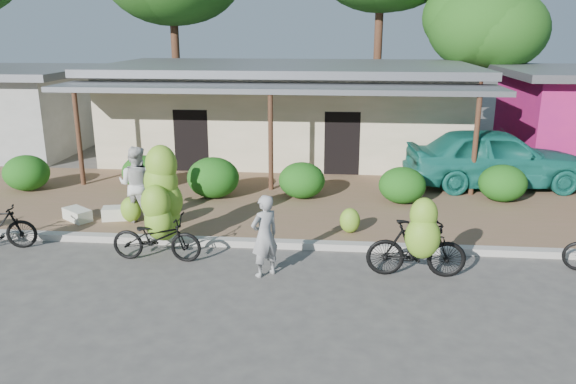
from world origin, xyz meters
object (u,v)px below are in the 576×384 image
Objects in this scene: tree_near_right at (479,22)px; bike_right at (418,244)px; bike_center at (160,213)px; sack_near at (121,213)px; teal_van at (495,158)px; vendor at (265,236)px; bystander at (137,184)px; sack_far at (77,215)px.

bike_right is at bearing -105.52° from tree_near_right.
bike_center is 5.20m from bike_right.
sack_near is at bearing -132.86° from tree_near_right.
sack_near is at bearing 106.37° from teal_van.
bike_right is at bearing -97.06° from bike_center.
tree_near_right is 4.05× the size of vendor.
sack_near is at bearing -5.46° from bystander.
tree_near_right is at bearing 47.14° from sack_near.
vendor is at bearing 132.68° from teal_van.
bike_right is at bearing -17.00° from sack_far.
teal_van reaches higher than sack_far.
bike_right is 1.17× the size of vendor.
tree_near_right is at bearing -15.44° from bike_right.
teal_van reaches higher than vendor.
sack_far is 1.68m from bystander.
bike_center is at bearing -61.11° from vendor.
sack_near is 10.47m from teal_van.
vendor is (-2.86, -0.07, 0.09)m from bike_right.
tree_near_right reaches higher than bike_center.
bike_center is at bearing -124.30° from tree_near_right.
tree_near_right is 16.10m from vendor.
sack_far is at bearing -67.85° from vendor.
sack_near is 0.17× the size of teal_van.
teal_van is (9.72, 3.83, 0.71)m from sack_near.
bike_right reaches higher than sack_far.
bike_center reaches higher than sack_far.
vendor is 4.24m from bystander.
teal_van is (9.23, 3.91, -0.05)m from bystander.
tree_near_right is 16.49m from bike_center.
bystander is (0.48, -0.09, 0.76)m from sack_near.
tree_near_right is 7.67× the size of sack_near.
sack_near is (-6.73, 2.55, -0.45)m from bike_right.
bike_center reaches higher than sack_near.
bike_right reaches higher than vendor.
tree_near_right reaches higher than bystander.
sack_near is 0.91m from bystander.
bike_center is 0.45× the size of teal_van.
sack_near is 0.53× the size of vendor.
sack_far is (-1.01, -0.19, -0.01)m from sack_near.
bike_center is 3.12m from sack_far.
bystander reaches higher than teal_van.
bike_right is 6.72m from bystander.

